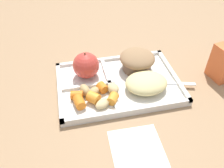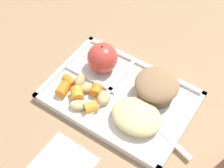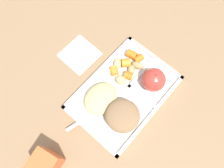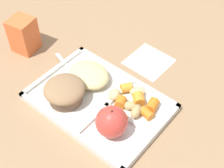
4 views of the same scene
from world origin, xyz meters
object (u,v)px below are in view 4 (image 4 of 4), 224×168
(bran_muffin, at_px, (65,91))
(green_apple, at_px, (112,122))
(milk_carton, at_px, (24,35))
(lunch_tray, at_px, (99,103))
(plastic_fork, at_px, (71,70))

(bran_muffin, bearing_deg, green_apple, 180.00)
(bran_muffin, distance_m, milk_carton, 0.24)
(lunch_tray, relative_size, green_apple, 4.22)
(plastic_fork, distance_m, milk_carton, 0.17)
(plastic_fork, bearing_deg, lunch_tray, 166.47)
(lunch_tray, relative_size, plastic_fork, 2.31)
(lunch_tray, height_order, plastic_fork, lunch_tray)
(green_apple, distance_m, plastic_fork, 0.22)
(green_apple, xyz_separation_m, plastic_fork, (0.20, -0.08, -0.03))
(green_apple, relative_size, plastic_fork, 0.55)
(lunch_tray, height_order, green_apple, green_apple)
(green_apple, height_order, plastic_fork, green_apple)
(milk_carton, bearing_deg, lunch_tray, 164.67)
(lunch_tray, height_order, milk_carton, milk_carton)
(green_apple, bearing_deg, bran_muffin, 0.00)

